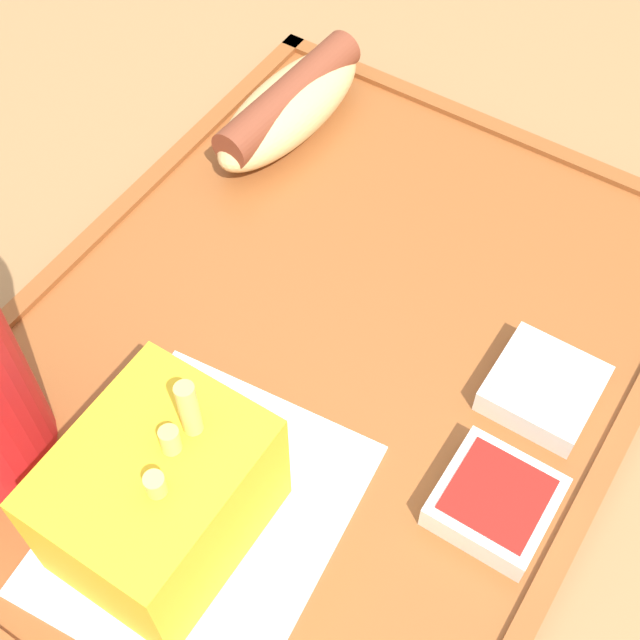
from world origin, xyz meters
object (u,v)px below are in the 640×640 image
at_px(fries_carton, 161,497).
at_px(sauce_cup_ketchup, 495,501).
at_px(hot_dog_far, 289,105).
at_px(sauce_cup_mayo, 544,388).

xyz_separation_m(fries_carton, sauce_cup_ketchup, (0.10, -0.13, -0.03)).
height_order(hot_dog_far, fries_carton, fries_carton).
bearing_deg(hot_dog_far, sauce_cup_ketchup, -125.97).
bearing_deg(fries_carton, sauce_cup_ketchup, -53.25).
relative_size(hot_dog_far, sauce_cup_mayo, 2.54).
bearing_deg(fries_carton, hot_dog_far, 22.32).
bearing_deg(hot_dog_far, sauce_cup_mayo, -113.46).
height_order(fries_carton, sauce_cup_mayo, fries_carton).
relative_size(fries_carton, sauce_cup_ketchup, 1.91).
xyz_separation_m(fries_carton, sauce_cup_mayo, (0.17, -0.12, -0.03)).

